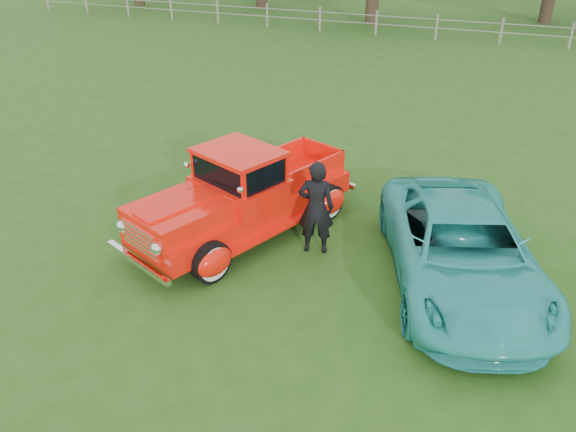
% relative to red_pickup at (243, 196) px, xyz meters
% --- Properties ---
extents(ground, '(140.00, 140.00, 0.00)m').
position_rel_red_pickup_xyz_m(ground, '(0.66, -1.69, -0.80)').
color(ground, '#254C14').
rests_on(ground, ground).
extents(distant_hills, '(116.00, 60.00, 18.00)m').
position_rel_red_pickup_xyz_m(distant_hills, '(-3.42, 57.77, -5.34)').
color(distant_hills, '#2B5C22').
rests_on(distant_hills, ground).
extents(fence_line, '(48.00, 0.12, 1.20)m').
position_rel_red_pickup_xyz_m(fence_line, '(0.66, 20.31, -0.19)').
color(fence_line, gray).
rests_on(fence_line, ground).
extents(red_pickup, '(3.55, 5.27, 1.78)m').
position_rel_red_pickup_xyz_m(red_pickup, '(0.00, 0.00, 0.00)').
color(red_pickup, black).
rests_on(red_pickup, ground).
extents(teal_sedan, '(3.77, 5.38, 1.36)m').
position_rel_red_pickup_xyz_m(teal_sedan, '(4.16, -0.24, -0.11)').
color(teal_sedan, teal).
rests_on(teal_sedan, ground).
extents(man, '(0.76, 0.60, 1.83)m').
position_rel_red_pickup_xyz_m(man, '(1.54, -0.13, 0.12)').
color(man, black).
rests_on(man, ground).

